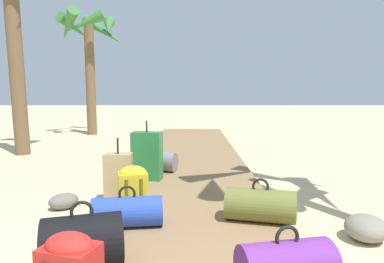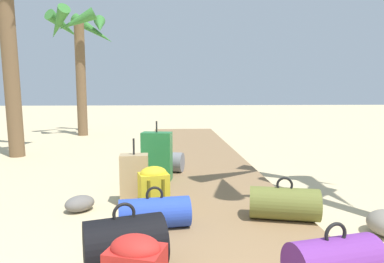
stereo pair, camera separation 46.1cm
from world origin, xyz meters
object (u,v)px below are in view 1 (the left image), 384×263
Objects in this scene: duffel_bag_black at (84,241)px; backpack_yellow at (134,186)px; suitcase_green at (148,156)px; suitcase_tan at (119,175)px; palm_tree_far_left at (91,42)px; duffel_bag_grey at (158,161)px; duffel_bag_blue at (128,212)px; duffel_bag_olive at (261,205)px.

duffel_bag_black is 1.27m from backpack_yellow.
suitcase_green is 1.18× the size of suitcase_tan.
suitcase_tan is at bearing -71.43° from palm_tree_far_left.
backpack_yellow is (0.25, -0.44, -0.01)m from suitcase_tan.
palm_tree_far_left reaches higher than duffel_bag_grey.
duffel_bag_grey is (0.22, 3.08, -0.04)m from duffel_bag_black.
duffel_bag_blue is at bearing -91.01° from duffel_bag_grey.
duffel_bag_olive is (1.46, 0.90, -0.03)m from duffel_bag_black.
duffel_bag_olive is 1.37m from backpack_yellow.
duffel_bag_black is 0.17× the size of palm_tree_far_left.
palm_tree_far_left is at bearing 109.30° from backpack_yellow.
suitcase_tan is 1.05× the size of duffel_bag_grey.
palm_tree_far_left is (-2.55, 6.02, 2.49)m from suitcase_green.
suitcase_green is 1.28m from backpack_yellow.
palm_tree_far_left reaches higher than duffel_bag_blue.
suitcase_tan is 0.51m from backpack_yellow.
duffel_bag_olive is (1.33, -1.65, -0.19)m from suitcase_green.
duffel_bag_black is 1.72m from duffel_bag_olive.
duffel_bag_black is 0.93× the size of duffel_bag_grey.
backpack_yellow is at bearing -92.29° from duffel_bag_grey.
duffel_bag_grey is 1.82m from backpack_yellow.
palm_tree_far_left is (-2.56, 7.30, 2.59)m from backpack_yellow.
duffel_bag_olive is 1.54× the size of backpack_yellow.
duffel_bag_black is at bearing -96.62° from backpack_yellow.
duffel_bag_black reaches higher than duffel_bag_olive.
duffel_bag_olive is 1.06× the size of duffel_bag_blue.
duffel_bag_black is at bearing -74.28° from palm_tree_far_left.
duffel_bag_black is at bearing -93.04° from suitcase_green.
duffel_bag_grey is (-1.24, 2.18, -0.00)m from duffel_bag_olive.
duffel_bag_grey reaches higher than duffel_bag_blue.
suitcase_green reaches higher than duffel_bag_olive.
palm_tree_far_left reaches higher than suitcase_tan.
duffel_bag_grey is (0.08, 0.54, -0.19)m from suitcase_green.
duffel_bag_olive reaches higher than duffel_bag_blue.
duffel_bag_grey is (0.32, 1.37, -0.11)m from suitcase_tan.
suitcase_green is at bearing 91.39° from duffel_bag_blue.
duffel_bag_black reaches higher than backpack_yellow.
suitcase_tan is at bearing -106.03° from suitcase_green.
palm_tree_far_left reaches higher than duffel_bag_black.
backpack_yellow is (-0.07, -1.82, 0.09)m from duffel_bag_grey.
duffel_bag_grey is 0.18× the size of palm_tree_far_left.
duffel_bag_olive is 0.19× the size of palm_tree_far_left.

